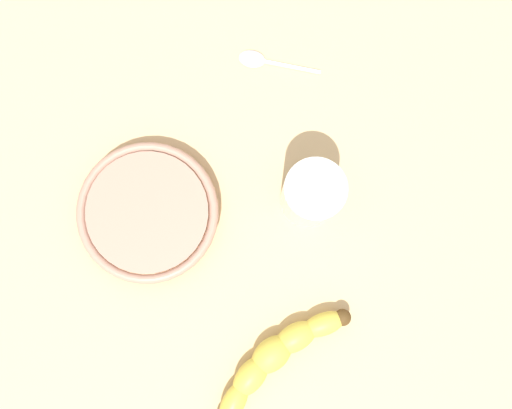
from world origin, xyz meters
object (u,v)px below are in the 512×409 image
ceramic_bowl (151,211)px  teaspoon (259,58)px  banana (278,356)px  smoothie_glass (314,193)px

ceramic_bowl → teaspoon: bearing=116.5°
banana → teaspoon: banana is taller
banana → smoothie_glass: 21.07cm
banana → ceramic_bowl: banana is taller
smoothie_glass → banana: bearing=-42.0°
smoothie_glass → teaspoon: smoothie_glass is taller
smoothie_glass → ceramic_bowl: (-8.57, -18.80, -3.52)cm
teaspoon → ceramic_bowl: bearing=67.7°
banana → teaspoon: (-35.14, 17.50, -1.59)cm
banana → ceramic_bowl: size_ratio=1.18×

